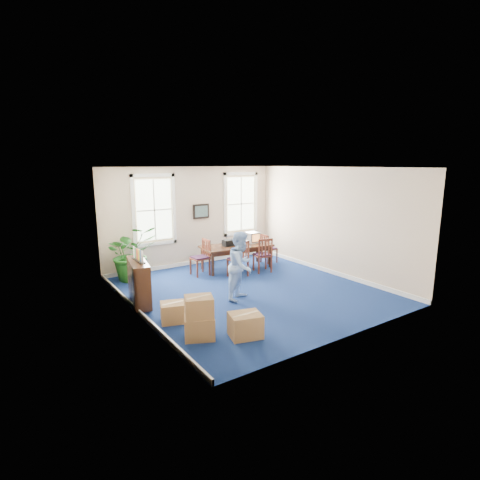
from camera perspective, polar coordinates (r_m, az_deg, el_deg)
floor at (r=9.98m, az=1.46°, el=-7.69°), size 6.50×6.50×0.00m
ceiling at (r=9.42m, az=1.56°, el=11.00°), size 6.50×6.50×0.00m
wall_back at (r=12.34m, az=-7.28°, el=3.60°), size 6.50×0.00×6.50m
wall_front at (r=7.23m, az=16.59°, el=-2.46°), size 6.50×0.00×6.50m
wall_left at (r=8.24m, az=-15.77°, el=-0.72°), size 0.00×6.50×6.50m
wall_right at (r=11.55m, az=13.75°, el=2.82°), size 0.00×6.50×6.50m
baseboard_back at (r=12.61m, az=-7.04°, el=-3.36°), size 6.00×0.04×0.12m
baseboard_left at (r=8.70m, az=-15.02°, el=-10.66°), size 0.04×6.50×0.12m
baseboard_right at (r=11.85m, az=13.30°, el=-4.57°), size 0.04×6.50×0.12m
window_left at (r=11.76m, az=-12.95°, el=4.48°), size 1.40×0.12×2.20m
window_right at (r=13.23m, az=0.13°, el=5.54°), size 1.40×0.12×2.20m
wall_picture at (r=12.41m, az=-5.95°, el=4.37°), size 0.58×0.06×0.48m
conference_table at (r=11.93m, az=-0.53°, el=-2.56°), size 2.31×1.23×0.76m
crt_tv at (r=12.22m, az=1.92°, el=0.41°), size 0.38×0.41×0.34m
game_console at (r=12.38m, az=3.19°, el=-0.13°), size 0.19×0.22×0.05m
equipment_bag at (r=11.73m, az=-1.70°, el=-0.42°), size 0.39×0.26×0.19m
chair_near_left at (r=11.03m, az=-0.34°, el=-2.84°), size 0.58×0.58×1.09m
chair_near_right at (r=11.55m, az=3.43°, el=-2.24°), size 0.58×0.58×1.08m
chair_end_left at (r=11.25m, az=-6.14°, el=-2.66°), size 0.50×0.50×1.08m
chair_end_right at (r=12.66m, az=4.45°, el=-1.25°), size 0.45×0.45×0.98m
man at (r=9.16m, az=0.18°, el=-3.92°), size 1.04×0.97×1.69m
credenza at (r=9.21m, az=-15.14°, el=-6.42°), size 0.61×1.35×1.02m
brochure_rack at (r=9.03m, az=-15.25°, el=-2.38°), size 0.34×0.70×0.31m
potted_plant at (r=11.11m, az=-16.19°, el=-1.91°), size 1.47×1.30×1.58m
cardboard_boxes at (r=7.49m, az=-5.13°, el=-10.88°), size 1.96×1.96×0.88m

